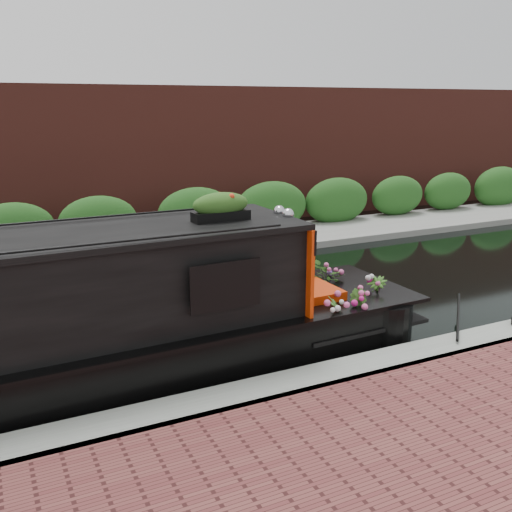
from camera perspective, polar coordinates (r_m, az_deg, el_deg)
name	(u,v)px	position (r m, az deg, el deg)	size (l,w,h in m)	color
ground	(170,318)	(9.81, -8.61, -6.16)	(80.00, 80.00, 0.00)	black
near_bank_coping	(254,409)	(7.01, -0.18, -15.05)	(40.00, 0.60, 0.50)	gray
far_bank_path	(115,259)	(13.69, -13.91, -0.31)	(40.00, 2.40, 0.34)	gray
far_hedge	(107,251)	(14.55, -14.67, 0.53)	(40.00, 1.10, 2.80)	#23561C
far_brick_wall	(91,234)	(16.56, -16.14, 2.16)	(40.00, 1.00, 8.00)	maroon
rope_fender	(394,316)	(9.62, 13.61, -5.89)	(0.30, 0.30, 0.33)	#876447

